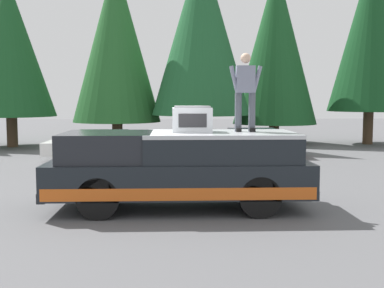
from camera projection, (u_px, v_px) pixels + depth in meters
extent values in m
plane|color=#565659|center=(148.00, 204.00, 10.67)|extent=(90.00, 90.00, 0.00)
cube|color=black|center=(179.00, 176.00, 10.20)|extent=(2.00, 5.50, 0.70)
cube|color=#CC5619|center=(179.00, 185.00, 10.22)|extent=(2.01, 5.39, 0.24)
cube|color=black|center=(108.00, 147.00, 10.08)|extent=(1.84, 1.87, 0.60)
cube|color=black|center=(220.00, 148.00, 10.18)|extent=(1.92, 3.19, 0.52)
cube|color=#B7BABF|center=(220.00, 134.00, 10.15)|extent=(1.94, 3.19, 0.08)
cube|color=#232326|center=(53.00, 190.00, 10.12)|extent=(1.96, 0.16, 0.20)
cube|color=#B2B5BA|center=(303.00, 188.00, 10.33)|extent=(1.96, 0.16, 0.20)
cylinder|color=black|center=(98.00, 198.00, 9.32)|extent=(0.30, 0.84, 0.84)
cylinder|color=black|center=(110.00, 183.00, 11.01)|extent=(0.30, 0.84, 0.84)
cylinder|color=black|center=(260.00, 197.00, 9.45)|extent=(0.30, 0.84, 0.84)
cylinder|color=black|center=(247.00, 182.00, 11.14)|extent=(0.30, 0.84, 0.84)
cube|color=silver|center=(192.00, 120.00, 10.19)|extent=(0.64, 0.84, 0.52)
cube|color=#2D2D30|center=(193.00, 121.00, 9.87)|extent=(0.01, 0.59, 0.29)
cube|color=#99999E|center=(192.00, 107.00, 10.16)|extent=(0.58, 0.76, 0.04)
cylinder|color=#4C515B|center=(252.00, 112.00, 10.32)|extent=(0.15, 0.15, 0.84)
cube|color=black|center=(252.00, 130.00, 10.32)|extent=(0.26, 0.11, 0.08)
cylinder|color=#4C515B|center=(238.00, 112.00, 10.31)|extent=(0.15, 0.15, 0.84)
cube|color=black|center=(238.00, 130.00, 10.31)|extent=(0.26, 0.11, 0.08)
cube|color=gray|center=(245.00, 79.00, 10.25)|extent=(0.24, 0.40, 0.58)
sphere|color=beige|center=(246.00, 58.00, 10.21)|extent=(0.22, 0.22, 0.22)
cylinder|color=gray|center=(257.00, 79.00, 10.23)|extent=(0.09, 0.23, 0.58)
cylinder|color=gray|center=(234.00, 79.00, 10.21)|extent=(0.09, 0.23, 0.58)
cube|color=maroon|center=(250.00, 145.00, 19.24)|extent=(1.64, 4.10, 0.50)
cube|color=#282D38|center=(252.00, 134.00, 19.20)|extent=(1.31, 1.89, 0.42)
cylinder|color=black|center=(220.00, 152.00, 18.49)|extent=(0.20, 0.62, 0.62)
cylinder|color=black|center=(217.00, 148.00, 19.92)|extent=(0.20, 0.62, 0.62)
cylinder|color=black|center=(285.00, 151.00, 18.59)|extent=(0.20, 0.62, 0.62)
cylinder|color=black|center=(277.00, 148.00, 20.02)|extent=(0.20, 0.62, 0.62)
cube|color=white|center=(100.00, 148.00, 18.13)|extent=(1.64, 4.10, 0.50)
cube|color=#282D38|center=(102.00, 136.00, 18.09)|extent=(1.31, 1.89, 0.42)
cylinder|color=black|center=(62.00, 155.00, 17.38)|extent=(0.20, 0.62, 0.62)
cylinder|color=black|center=(71.00, 151.00, 18.81)|extent=(0.20, 0.62, 0.62)
cylinder|color=black|center=(132.00, 155.00, 17.48)|extent=(0.20, 0.62, 0.62)
cylinder|color=black|center=(135.00, 150.00, 18.92)|extent=(0.20, 0.62, 0.62)
cylinder|color=#4C3826|center=(368.00, 128.00, 24.76)|extent=(0.51, 0.51, 1.72)
cone|color=#14421E|center=(371.00, 30.00, 24.28)|extent=(4.23, 4.23, 8.25)
cylinder|color=#4C3826|center=(274.00, 133.00, 25.24)|extent=(0.53, 0.53, 1.04)
cone|color=#194C23|center=(275.00, 45.00, 24.79)|extent=(4.39, 4.39, 8.22)
cylinder|color=#4C3826|center=(201.00, 131.00, 23.39)|extent=(0.58, 0.58, 1.57)
cone|color=#1E562D|center=(201.00, 30.00, 22.92)|extent=(4.80, 4.80, 8.14)
cylinder|color=#4C3826|center=(117.00, 133.00, 24.37)|extent=(0.53, 0.53, 1.18)
cone|color=#235B28|center=(116.00, 41.00, 23.93)|extent=(4.44, 4.44, 8.12)
cylinder|color=#4C3826|center=(12.00, 132.00, 23.31)|extent=(0.52, 0.52, 1.50)
cone|color=#194C23|center=(9.00, 47.00, 22.92)|extent=(4.31, 4.31, 6.71)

